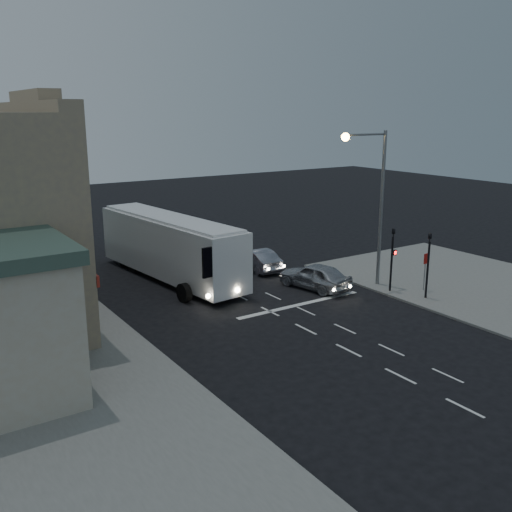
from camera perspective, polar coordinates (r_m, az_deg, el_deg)
ground at (r=28.42m, az=3.73°, el=-6.70°), size 120.00×120.00×0.00m
road_markings at (r=31.63m, az=1.96°, el=-4.45°), size 8.00×30.55×0.01m
tour_bus at (r=35.47m, az=-8.60°, el=1.04°), size 4.01×13.09×3.95m
car_suv at (r=33.64m, az=5.92°, el=-1.99°), size 2.68×4.82×1.55m
car_sedan_a at (r=37.49m, az=0.08°, el=-0.32°), size 1.78×4.37×1.41m
car_sedan_b at (r=41.87m, az=-3.15°, el=1.16°), size 2.56×4.83×1.34m
traffic_signal_main at (r=33.18m, az=13.48°, el=0.39°), size 0.25×0.35×4.10m
traffic_signal_side at (r=32.44m, az=16.87°, el=-0.15°), size 0.18×0.15×4.10m
regulatory_sign at (r=33.99m, az=16.61°, el=-0.92°), size 0.45×0.12×2.20m
streetlight at (r=33.36m, az=11.72°, el=6.36°), size 3.32×0.44×9.00m
street_tree at (r=37.36m, az=-20.95°, el=4.62°), size 4.00×4.00×6.20m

